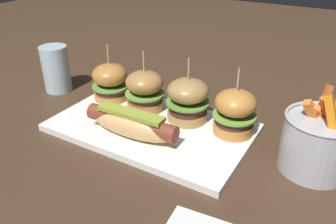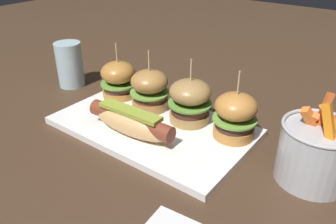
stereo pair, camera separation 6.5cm
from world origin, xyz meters
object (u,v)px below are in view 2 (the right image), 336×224
at_px(slider_center_right, 190,101).
at_px(fries_bucket, 316,151).
at_px(platter_main, 153,126).
at_px(hot_dog, 131,122).
at_px(water_glass, 70,65).
at_px(slider_far_left, 118,79).
at_px(slider_far_right, 235,115).
at_px(slider_center_left, 150,89).

relative_size(slider_center_right, fries_bucket, 0.91).
bearing_deg(platter_main, hot_dog, -98.45).
bearing_deg(hot_dog, slider_center_right, 61.25).
bearing_deg(water_glass, slider_center_right, 1.31).
bearing_deg(slider_far_left, slider_far_right, 0.26).
bearing_deg(water_glass, slider_far_left, 2.51).
height_order(platter_main, slider_far_right, slider_far_right).
bearing_deg(slider_center_left, slider_center_right, 2.59).
bearing_deg(platter_main, slider_center_right, 46.66).
distance_m(slider_far_left, slider_far_right, 0.30).
xyz_separation_m(platter_main, hot_dog, (-0.01, -0.06, 0.03)).
bearing_deg(hot_dog, slider_far_left, 141.40).
height_order(hot_dog, slider_far_left, slider_far_left).
distance_m(slider_center_right, fries_bucket, 0.26).
relative_size(slider_center_left, fries_bucket, 0.90).
bearing_deg(water_glass, slider_center_left, 0.82).
xyz_separation_m(slider_far_left, water_glass, (-0.17, -0.01, 0.00)).
bearing_deg(fries_bucket, slider_center_left, 177.54).
height_order(slider_far_left, slider_center_right, slider_center_right).
height_order(platter_main, hot_dog, hot_dog).
height_order(slider_far_left, water_glass, slider_far_left).
bearing_deg(slider_center_right, water_glass, -178.69).
distance_m(hot_dog, slider_far_left, 0.18).
bearing_deg(slider_center_right, slider_far_left, -179.70).
height_order(slider_center_left, water_glass, slider_center_left).
xyz_separation_m(slider_center_left, slider_center_right, (0.10, 0.00, 0.00)).
bearing_deg(slider_center_right, platter_main, -133.34).
bearing_deg(slider_far_right, slider_center_left, -178.60).
xyz_separation_m(slider_far_right, water_glass, (-0.47, -0.01, -0.00)).
height_order(platter_main, slider_center_right, slider_center_right).
height_order(slider_center_right, fries_bucket, slider_center_right).
xyz_separation_m(slider_far_right, fries_bucket, (0.15, -0.02, -0.01)).
bearing_deg(fries_bucket, slider_far_left, 177.62).
distance_m(slider_center_right, water_glass, 0.37).
height_order(slider_far_left, slider_center_left, slider_center_left).
relative_size(slider_far_left, water_glass, 1.12).
height_order(slider_far_right, water_glass, slider_far_right).
distance_m(hot_dog, fries_bucket, 0.33).
height_order(slider_far_left, slider_far_right, slider_far_right).
xyz_separation_m(platter_main, fries_bucket, (0.31, 0.04, 0.05)).
distance_m(slider_center_left, slider_far_right, 0.20).
bearing_deg(slider_center_left, fries_bucket, -2.46).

